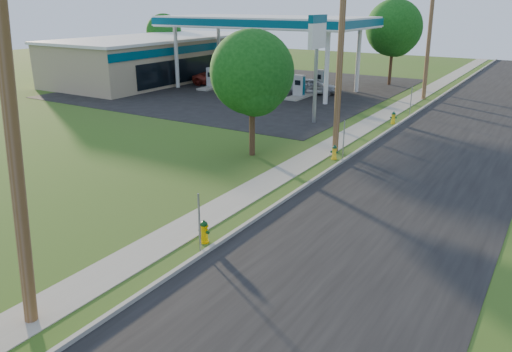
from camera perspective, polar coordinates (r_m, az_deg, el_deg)
The scene contains 26 objects.
ground_plane at distance 14.02m, azimuth -18.18°, elevation -14.76°, with size 140.00×140.00×0.00m, color #3E5421.
road at distance 19.33m, azimuth 14.66°, elevation -4.56°, with size 8.00×120.00×0.02m, color black.
curb at distance 20.68m, azimuth 4.11°, elevation -2.15°, with size 0.15×120.00×0.15m, color gray.
sidewalk at distance 21.51m, azimuth -0.01°, elevation -1.40°, with size 1.50×120.00×0.03m, color gray.
forecourt at distance 47.22m, azimuth -1.10°, elevation 10.05°, with size 26.00×28.00×0.02m, color black.
utility_pole_near at distance 12.03m, azimuth -26.03°, elevation 3.74°, with size 1.40×0.32×9.48m.
utility_pole_mid at distance 26.20m, azimuth 9.59°, elevation 13.21°, with size 1.40×0.32×9.80m.
utility_pole_far at distance 43.34m, azimuth 19.16°, elevation 14.58°, with size 1.40×0.32×9.50m.
sign_post_near at distance 15.96m, azimuth -6.49°, elevation -5.36°, with size 0.05×0.04×2.00m, color gray.
sign_post_mid at distance 25.69m, azimuth 9.98°, elevation 4.08°, with size 0.05×0.04×2.00m, color gray.
sign_post_far at distance 37.04m, azimuth 17.28°, elevation 8.16°, with size 0.05×0.04×2.00m, color gray.
gas_canopy at distance 45.57m, azimuth 1.06°, elevation 17.16°, with size 18.18×9.18×6.40m.
fuel_pump_nw at distance 46.91m, azimuth -5.07°, elevation 10.80°, with size 1.20×3.20×1.90m.
fuel_pump_ne at distance 42.18m, azimuth 4.93°, elevation 9.85°, with size 1.20×3.20×1.90m.
fuel_pump_sw at distance 50.13m, azimuth -2.28°, elevation 11.41°, with size 1.20×3.20×1.90m.
fuel_pump_se at distance 45.74m, azimuth 7.26°, elevation 10.50°, with size 1.20×3.20×1.90m.
convenience_store at distance 53.67m, azimuth -11.27°, elevation 13.10°, with size 10.40×22.40×4.25m.
price_pylon at distance 32.75m, azimuth 7.00°, elevation 15.36°, with size 0.34×2.04×6.85m.
tree_verge at distance 25.25m, azimuth -0.37°, elevation 11.36°, with size 4.23×4.23×6.41m.
tree_lot at distance 50.07m, azimuth 15.55°, elevation 15.77°, with size 5.22×5.22×7.91m.
tree_back at distance 62.88m, azimuth -10.46°, elevation 15.78°, with size 4.16×4.16×6.30m.
hydrant_near at distance 16.77m, azimuth -5.95°, elevation -6.34°, with size 0.42×0.37×0.81m.
hydrant_mid at distance 25.71m, azimuth 8.94°, elevation 2.70°, with size 0.40×0.35×0.77m.
hydrant_far at distance 34.15m, azimuth 15.43°, elevation 6.43°, with size 0.43×0.38×0.83m.
car_red at distance 48.76m, azimuth -4.34°, elevation 11.08°, with size 2.23×4.84×1.34m, color maroon.
car_silver at distance 44.16m, azimuth 6.60°, elevation 10.16°, with size 1.61×4.00×1.36m, color #ABAEB2.
Camera 1 is at (9.39, -7.07, 7.64)m, focal length 35.00 mm.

